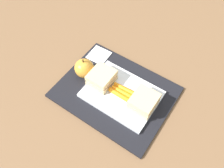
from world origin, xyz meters
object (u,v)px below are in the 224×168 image
Objects in this scene: food_tray at (122,94)px; paper_napkin at (99,55)px; carrot_sticks_bundle at (122,92)px; sandwich_half_left at (144,102)px; sandwich_half_right at (102,78)px; apple at (85,68)px.

paper_napkin is at bearing -30.73° from food_tray.
carrot_sticks_bundle reaches higher than food_tray.
sandwich_half_right is (0.16, 0.00, 0.00)m from sandwich_half_left.
paper_napkin is at bearing -21.79° from sandwich_half_left.
sandwich_half_right reaches higher than food_tray.
carrot_sticks_bundle is at bearing -170.65° from food_tray.
food_tray is 2.88× the size of sandwich_half_left.
food_tray is at bearing 0.00° from sandwich_half_left.
sandwich_half_right is 0.13m from paper_napkin.
sandwich_half_left reaches higher than carrot_sticks_bundle.
apple is at bearing -1.66° from sandwich_half_right.
sandwich_half_right is at bearing 0.00° from sandwich_half_left.
sandwich_half_right is at bearing 0.04° from carrot_sticks_bundle.
apple is (0.23, -0.00, -0.00)m from sandwich_half_left.
carrot_sticks_bundle is (-0.08, -0.00, -0.01)m from sandwich_half_right.
apple is 1.08× the size of paper_napkin.
apple reaches higher than food_tray.
food_tray is 0.15m from apple.
sandwich_half_right is at bearing 178.34° from apple.
apple is at bearing 96.45° from paper_napkin.
food_tray is 0.08m from sandwich_half_left.
food_tray is at bearing 149.27° from paper_napkin.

